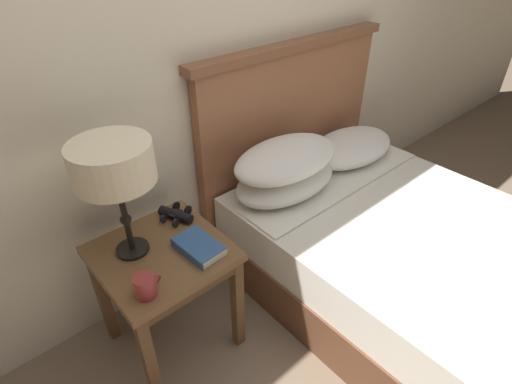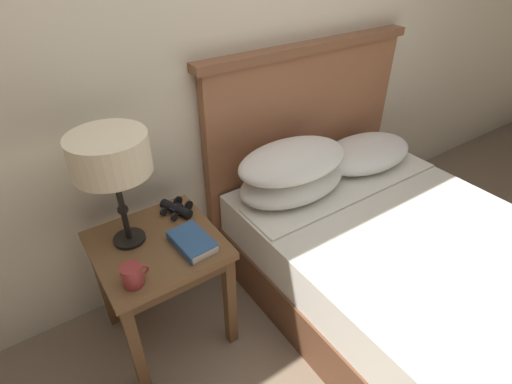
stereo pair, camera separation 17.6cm
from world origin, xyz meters
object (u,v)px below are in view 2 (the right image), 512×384
bed (402,260)px  binoculars_pair (176,209)px  book_on_nightstand (192,242)px  nightstand (159,258)px  table_lamp (110,157)px  coffee_mug (133,275)px

bed → binoculars_pair: size_ratio=11.21×
book_on_nightstand → binoculars_pair: binoculars_pair is taller
nightstand → table_lamp: (-0.08, 0.08, 0.48)m
table_lamp → coffee_mug: table_lamp is taller
book_on_nightstand → binoculars_pair: bearing=79.7°
nightstand → bed: 1.15m
bed → coffee_mug: bearing=164.9°
bed → coffee_mug: 1.26m
table_lamp → nightstand: bearing=-42.2°
table_lamp → book_on_nightstand: bearing=-41.6°
book_on_nightstand → coffee_mug: bearing=-165.8°
binoculars_pair → coffee_mug: (-0.31, -0.30, 0.02)m
nightstand → book_on_nightstand: (0.11, -0.10, 0.11)m
book_on_nightstand → nightstand: bearing=138.9°
book_on_nightstand → coffee_mug: 0.28m
table_lamp → binoculars_pair: (0.24, 0.06, -0.37)m
bed → binoculars_pair: bearing=144.3°
binoculars_pair → book_on_nightstand: bearing=-100.3°
bed → book_on_nightstand: size_ratio=8.65×
book_on_nightstand → coffee_mug: size_ratio=2.06×
table_lamp → bed: bearing=-26.9°
book_on_nightstand → binoculars_pair: 0.24m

